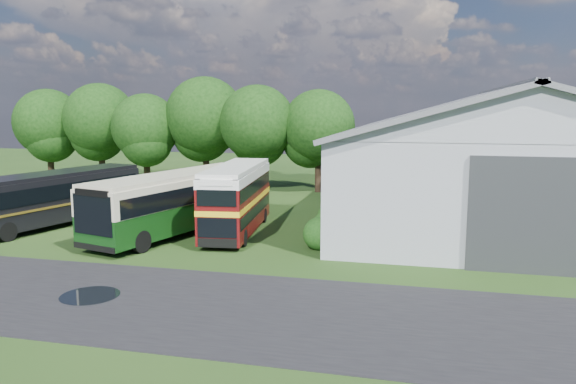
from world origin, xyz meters
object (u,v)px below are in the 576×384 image
(bus_green_single, at_px, (179,201))
(bus_dark_single, at_px, (55,197))
(bus_maroon_double, at_px, (237,199))
(storage_shed, at_px, (499,153))

(bus_green_single, bearing_deg, bus_dark_single, -165.78)
(bus_green_single, distance_m, bus_maroon_double, 3.27)
(bus_maroon_double, relative_size, bus_dark_single, 0.77)
(bus_green_single, height_order, bus_maroon_double, bus_maroon_double)
(storage_shed, xyz_separation_m, bus_green_single, (-17.76, -8.28, -2.36))
(storage_shed, height_order, bus_dark_single, storage_shed)
(storage_shed, distance_m, bus_green_single, 19.74)
(bus_dark_single, bearing_deg, bus_maroon_double, 17.39)
(bus_maroon_double, bearing_deg, bus_dark_single, 176.77)
(bus_maroon_double, bearing_deg, storage_shed, 21.01)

